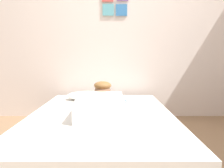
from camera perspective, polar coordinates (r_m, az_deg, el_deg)
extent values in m
plane|color=#8C6B4C|center=(1.94, 1.39, -20.19)|extent=(12.36, 12.36, 0.00)
cube|color=silver|center=(3.27, 0.81, 13.44)|extent=(4.18, 0.10, 2.50)
cube|color=#59A5B2|center=(3.26, -0.98, 18.95)|extent=(0.16, 0.02, 0.16)
cube|color=#3372B2|center=(3.26, 2.56, 18.87)|extent=(0.16, 0.02, 0.16)
cube|color=#726051|center=(2.24, -2.65, -14.13)|extent=(1.41, 2.05, 0.16)
cube|color=white|center=(2.18, -2.67, -9.93)|extent=(1.37, 1.99, 0.18)
ellipsoid|color=white|center=(2.80, -6.54, -3.05)|extent=(0.52, 0.32, 0.11)
cube|color=white|center=(2.04, -3.03, -5.87)|extent=(0.42, 0.64, 0.18)
ellipsoid|color=#8C664C|center=(2.37, -2.60, -3.54)|extent=(0.32, 0.20, 0.16)
sphere|color=#8C664C|center=(2.52, -2.44, -1.97)|extent=(0.19, 0.19, 0.19)
ellipsoid|color=olive|center=(2.51, -2.45, -0.40)|extent=(0.20, 0.20, 0.10)
cylinder|color=#8C664C|center=(2.52, -4.72, -3.61)|extent=(0.23, 0.07, 0.14)
cylinder|color=#8C664C|center=(2.51, -0.17, -3.62)|extent=(0.23, 0.07, 0.14)
cylinder|color=teal|center=(2.51, 2.09, -4.62)|extent=(0.09, 0.09, 0.07)
torus|color=teal|center=(2.51, 3.39, -4.62)|extent=(0.05, 0.01, 0.05)
cube|color=black|center=(2.32, -4.62, -6.49)|extent=(0.07, 0.14, 0.01)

